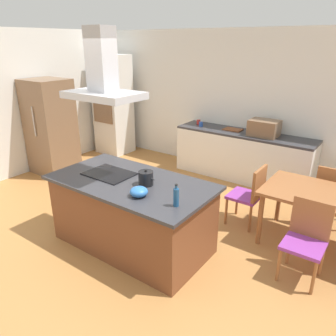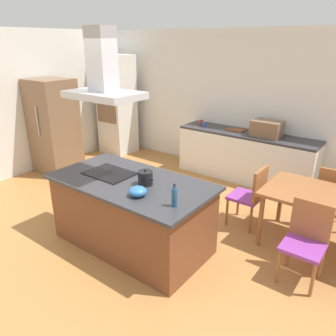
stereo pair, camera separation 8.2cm
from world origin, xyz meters
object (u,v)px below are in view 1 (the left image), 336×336
(countertop_microwave, at_px, (264,128))
(dining_table, at_px, (323,200))
(refrigerator, at_px, (51,127))
(mixing_bowl, at_px, (139,192))
(cutting_board, at_px, (233,130))
(chair_facing_island, at_px, (307,235))
(range_hood, at_px, (102,76))
(olive_oil_bottle, at_px, (176,197))
(coffee_mug_blue, at_px, (201,124))
(wall_oven_stack, at_px, (113,105))
(cooktop, at_px, (109,174))
(tea_kettle, at_px, (146,178))
(chair_facing_back_wall, at_px, (332,192))
(chair_at_left_end, at_px, (251,192))
(coffee_mug_red, at_px, (199,122))

(countertop_microwave, xyz_separation_m, dining_table, (1.36, -1.54, -0.37))
(countertop_microwave, relative_size, refrigerator, 0.27)
(mixing_bowl, distance_m, cutting_board, 3.21)
(chair_facing_island, xyz_separation_m, range_hood, (-2.29, -0.67, 1.59))
(countertop_microwave, height_order, range_hood, range_hood)
(chair_facing_island, bearing_deg, dining_table, 90.00)
(olive_oil_bottle, relative_size, coffee_mug_blue, 2.71)
(wall_oven_stack, distance_m, refrigerator, 1.64)
(olive_oil_bottle, distance_m, cutting_board, 3.26)
(chair_facing_island, bearing_deg, olive_oil_bottle, -141.73)
(olive_oil_bottle, relative_size, chair_facing_island, 0.27)
(cooktop, bearing_deg, chair_facing_island, 16.37)
(tea_kettle, relative_size, refrigerator, 0.12)
(tea_kettle, xyz_separation_m, olive_oil_bottle, (0.58, -0.23, 0.02))
(refrigerator, height_order, range_hood, range_hood)
(olive_oil_bottle, bearing_deg, cooktop, 169.83)
(cooktop, xyz_separation_m, chair_facing_back_wall, (2.29, 2.00, -0.40))
(coffee_mug_blue, relative_size, refrigerator, 0.05)
(chair_at_left_end, bearing_deg, countertop_microwave, 106.02)
(cooktop, height_order, coffee_mug_blue, coffee_mug_blue)
(coffee_mug_red, xyz_separation_m, coffee_mug_blue, (0.13, -0.13, 0.00))
(refrigerator, bearing_deg, chair_facing_back_wall, 11.38)
(olive_oil_bottle, relative_size, cutting_board, 0.72)
(coffee_mug_red, bearing_deg, wall_oven_stack, -171.91)
(chair_at_left_end, bearing_deg, coffee_mug_red, 138.53)
(cooktop, relative_size, refrigerator, 0.33)
(chair_at_left_end, bearing_deg, dining_table, 0.00)
(chair_at_left_end, relative_size, chair_facing_back_wall, 1.00)
(cutting_board, distance_m, chair_facing_back_wall, 2.22)
(coffee_mug_blue, height_order, wall_oven_stack, wall_oven_stack)
(tea_kettle, xyz_separation_m, range_hood, (-0.58, -0.02, 1.12))
(coffee_mug_blue, bearing_deg, wall_oven_stack, -175.63)
(coffee_mug_red, distance_m, cutting_board, 0.76)
(cooktop, height_order, chair_facing_island, cooktop)
(tea_kettle, relative_size, dining_table, 0.16)
(wall_oven_stack, bearing_deg, coffee_mug_red, 8.09)
(coffee_mug_red, height_order, chair_facing_island, coffee_mug_red)
(cooktop, bearing_deg, chair_facing_back_wall, 41.21)
(wall_oven_stack, distance_m, chair_at_left_end, 4.17)
(refrigerator, bearing_deg, tea_kettle, -17.23)
(coffee_mug_red, height_order, chair_at_left_end, coffee_mug_red)
(tea_kettle, bearing_deg, countertop_microwave, 83.16)
(countertop_microwave, distance_m, chair_facing_back_wall, 1.70)
(wall_oven_stack, bearing_deg, refrigerator, -92.81)
(refrigerator, distance_m, chair_at_left_end, 4.03)
(chair_facing_back_wall, bearing_deg, chair_at_left_end, -143.99)
(coffee_mug_blue, bearing_deg, chair_facing_island, -39.50)
(olive_oil_bottle, distance_m, wall_oven_stack, 4.68)
(range_hood, bearing_deg, cooktop, 0.00)
(dining_table, distance_m, chair_facing_island, 0.68)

